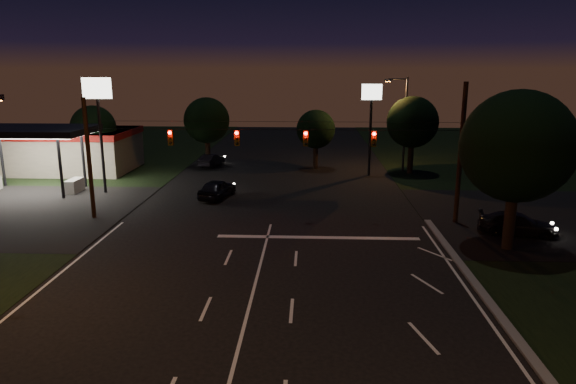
# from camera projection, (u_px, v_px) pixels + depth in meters

# --- Properties ---
(ground) EXTENTS (140.00, 140.00, 0.00)m
(ground) POSITION_uv_depth(u_px,v_px,m) (242.00, 334.00, 19.43)
(ground) COLOR black
(ground) RESTS_ON ground
(cross_street_right) EXTENTS (20.00, 16.00, 0.02)m
(cross_street_right) POSITION_uv_depth(u_px,v_px,m) (573.00, 219.00, 34.10)
(cross_street_right) COLOR black
(cross_street_right) RESTS_ON ground
(stop_bar) EXTENTS (12.00, 0.50, 0.01)m
(stop_bar) POSITION_uv_depth(u_px,v_px,m) (318.00, 237.00, 30.47)
(stop_bar) COLOR silver
(stop_bar) RESTS_ON ground
(utility_pole_right) EXTENTS (0.30, 0.30, 9.00)m
(utility_pole_right) POSITION_uv_depth(u_px,v_px,m) (455.00, 222.00, 33.48)
(utility_pole_right) COLOR black
(utility_pole_right) RESTS_ON ground
(utility_pole_left) EXTENTS (0.28, 0.28, 8.00)m
(utility_pole_left) POSITION_uv_depth(u_px,v_px,m) (94.00, 218.00, 34.52)
(utility_pole_left) COLOR black
(utility_pole_left) RESTS_ON ground
(signal_span) EXTENTS (24.00, 0.40, 1.56)m
(signal_span) POSITION_uv_depth(u_px,v_px,m) (271.00, 137.00, 32.67)
(signal_span) COLOR black
(signal_span) RESTS_ON ground
(gas_station) EXTENTS (14.20, 16.10, 5.25)m
(gas_station) POSITION_uv_depth(u_px,v_px,m) (57.00, 147.00, 49.33)
(gas_station) COLOR gray
(gas_station) RESTS_ON ground
(pole_sign_left_near) EXTENTS (2.20, 0.30, 9.10)m
(pole_sign_left_near) POSITION_uv_depth(u_px,v_px,m) (98.00, 105.00, 39.77)
(pole_sign_left_near) COLOR black
(pole_sign_left_near) RESTS_ON ground
(pole_sign_right) EXTENTS (1.80, 0.30, 8.40)m
(pole_sign_right) POSITION_uv_depth(u_px,v_px,m) (371.00, 108.00, 46.75)
(pole_sign_right) COLOR black
(pole_sign_right) RESTS_ON ground
(street_light_right_far) EXTENTS (2.20, 0.35, 9.00)m
(street_light_right_far) POSITION_uv_depth(u_px,v_px,m) (403.00, 117.00, 48.78)
(street_light_right_far) COLOR black
(street_light_right_far) RESTS_ON ground
(tree_right_near) EXTENTS (6.00, 6.00, 8.76)m
(tree_right_near) POSITION_uv_depth(u_px,v_px,m) (517.00, 147.00, 27.38)
(tree_right_near) COLOR black
(tree_right_near) RESTS_ON ground
(tree_far_a) EXTENTS (4.20, 4.20, 6.42)m
(tree_far_a) POSITION_uv_depth(u_px,v_px,m) (94.00, 128.00, 48.46)
(tree_far_a) COLOR black
(tree_far_a) RESTS_ON ground
(tree_far_b) EXTENTS (4.60, 4.60, 6.98)m
(tree_far_b) POSITION_uv_depth(u_px,v_px,m) (207.00, 121.00, 51.83)
(tree_far_b) COLOR black
(tree_far_b) RESTS_ON ground
(tree_far_c) EXTENTS (3.80, 3.80, 5.86)m
(tree_far_c) POSITION_uv_depth(u_px,v_px,m) (316.00, 130.00, 50.53)
(tree_far_c) COLOR black
(tree_far_c) RESTS_ON ground
(tree_far_d) EXTENTS (4.80, 4.80, 7.30)m
(tree_far_d) POSITION_uv_depth(u_px,v_px,m) (412.00, 123.00, 48.01)
(tree_far_d) COLOR black
(tree_far_d) RESTS_ON ground
(tree_far_e) EXTENTS (4.00, 4.00, 6.18)m
(tree_far_e) POSITION_uv_depth(u_px,v_px,m) (506.00, 133.00, 45.86)
(tree_far_e) COLOR black
(tree_far_e) RESTS_ON ground
(car_oncoming_a) EXTENTS (2.66, 4.59, 1.47)m
(car_oncoming_a) POSITION_uv_depth(u_px,v_px,m) (217.00, 189.00, 39.63)
(car_oncoming_a) COLOR black
(car_oncoming_a) RESTS_ON ground
(car_oncoming_b) EXTENTS (2.18, 4.02, 1.26)m
(car_oncoming_b) POSITION_uv_depth(u_px,v_px,m) (212.00, 160.00, 52.58)
(car_oncoming_b) COLOR black
(car_oncoming_b) RESTS_ON ground
(car_cross) EXTENTS (4.86, 2.86, 1.32)m
(car_cross) POSITION_uv_depth(u_px,v_px,m) (518.00, 224.00, 30.89)
(car_cross) COLOR black
(car_cross) RESTS_ON ground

